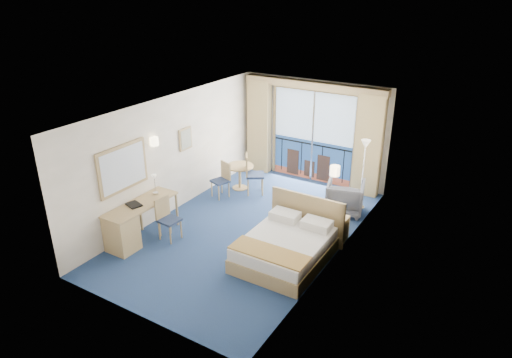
{
  "coord_description": "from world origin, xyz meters",
  "views": [
    {
      "loc": [
        4.62,
        -7.29,
        4.95
      ],
      "look_at": [
        0.09,
        0.2,
        1.14
      ],
      "focal_mm": 32.0,
      "sensor_mm": 36.0,
      "label": 1
    }
  ],
  "objects_px": {
    "table_chair_a": "(252,172)",
    "nightstand": "(337,228)",
    "desk": "(126,228)",
    "bed": "(287,246)",
    "round_table": "(240,171)",
    "armchair": "(345,197)",
    "floor_lamp": "(364,157)",
    "desk_chair": "(166,216)",
    "table_chair_b": "(223,178)"
  },
  "relations": [
    {
      "from": "nightstand",
      "to": "desk_chair",
      "type": "relative_size",
      "value": 0.56
    },
    {
      "from": "table_chair_b",
      "to": "nightstand",
      "type": "bearing_deg",
      "value": 11.68
    },
    {
      "from": "armchair",
      "to": "desk_chair",
      "type": "relative_size",
      "value": 0.93
    },
    {
      "from": "armchair",
      "to": "round_table",
      "type": "distance_m",
      "value": 2.8
    },
    {
      "from": "bed",
      "to": "table_chair_a",
      "type": "distance_m",
      "value": 3.11
    },
    {
      "from": "armchair",
      "to": "round_table",
      "type": "relative_size",
      "value": 1.19
    },
    {
      "from": "armchair",
      "to": "desk_chair",
      "type": "bearing_deg",
      "value": 32.39
    },
    {
      "from": "desk_chair",
      "to": "table_chair_b",
      "type": "distance_m",
      "value": 2.27
    },
    {
      "from": "desk",
      "to": "table_chair_a",
      "type": "bearing_deg",
      "value": 77.31
    },
    {
      "from": "armchair",
      "to": "table_chair_b",
      "type": "relative_size",
      "value": 0.95
    },
    {
      "from": "round_table",
      "to": "bed",
      "type": "bearing_deg",
      "value": -41.92
    },
    {
      "from": "nightstand",
      "to": "table_chair_a",
      "type": "bearing_deg",
      "value": 159.99
    },
    {
      "from": "bed",
      "to": "table_chair_b",
      "type": "bearing_deg",
      "value": 147.6
    },
    {
      "from": "bed",
      "to": "armchair",
      "type": "height_order",
      "value": "bed"
    },
    {
      "from": "table_chair_a",
      "to": "nightstand",
      "type": "bearing_deg",
      "value": -142.38
    },
    {
      "from": "armchair",
      "to": "desk",
      "type": "distance_m",
      "value": 4.89
    },
    {
      "from": "desk_chair",
      "to": "table_chair_b",
      "type": "bearing_deg",
      "value": 8.63
    },
    {
      "from": "bed",
      "to": "desk",
      "type": "bearing_deg",
      "value": -156.76
    },
    {
      "from": "round_table",
      "to": "table_chair_a",
      "type": "height_order",
      "value": "table_chair_a"
    },
    {
      "from": "table_chair_b",
      "to": "round_table",
      "type": "bearing_deg",
      "value": 99.23
    },
    {
      "from": "desk_chair",
      "to": "bed",
      "type": "bearing_deg",
      "value": -73.2
    },
    {
      "from": "bed",
      "to": "desk_chair",
      "type": "relative_size",
      "value": 2.12
    },
    {
      "from": "bed",
      "to": "armchair",
      "type": "xyz_separation_m",
      "value": [
        0.23,
        2.45,
        0.1
      ]
    },
    {
      "from": "floor_lamp",
      "to": "table_chair_b",
      "type": "relative_size",
      "value": 1.92
    },
    {
      "from": "desk_chair",
      "to": "desk",
      "type": "bearing_deg",
      "value": 151.84
    },
    {
      "from": "desk",
      "to": "table_chair_b",
      "type": "xyz_separation_m",
      "value": [
        0.26,
        2.97,
        0.06
      ]
    },
    {
      "from": "armchair",
      "to": "floor_lamp",
      "type": "xyz_separation_m",
      "value": [
        0.24,
        0.39,
        0.9
      ]
    },
    {
      "from": "round_table",
      "to": "table_chair_a",
      "type": "distance_m",
      "value": 0.43
    },
    {
      "from": "desk",
      "to": "round_table",
      "type": "bearing_deg",
      "value": 83.95
    },
    {
      "from": "armchair",
      "to": "desk",
      "type": "relative_size",
      "value": 0.5
    },
    {
      "from": "bed",
      "to": "nightstand",
      "type": "bearing_deg",
      "value": 66.23
    },
    {
      "from": "nightstand",
      "to": "desk_chair",
      "type": "distance_m",
      "value": 3.55
    },
    {
      "from": "armchair",
      "to": "round_table",
      "type": "height_order",
      "value": "armchair"
    },
    {
      "from": "bed",
      "to": "table_chair_a",
      "type": "bearing_deg",
      "value": 134.18
    },
    {
      "from": "floor_lamp",
      "to": "desk",
      "type": "distance_m",
      "value": 5.41
    },
    {
      "from": "floor_lamp",
      "to": "desk",
      "type": "relative_size",
      "value": 1.01
    },
    {
      "from": "bed",
      "to": "table_chair_b",
      "type": "distance_m",
      "value": 3.18
    },
    {
      "from": "nightstand",
      "to": "floor_lamp",
      "type": "distance_m",
      "value": 1.91
    },
    {
      "from": "nightstand",
      "to": "table_chair_a",
      "type": "xyz_separation_m",
      "value": [
        -2.7,
        0.98,
        0.33
      ]
    },
    {
      "from": "floor_lamp",
      "to": "desk",
      "type": "xyz_separation_m",
      "value": [
        -3.42,
        -4.11,
        -0.85
      ]
    },
    {
      "from": "desk_chair",
      "to": "table_chair_a",
      "type": "height_order",
      "value": "table_chair_a"
    },
    {
      "from": "table_chair_a",
      "to": "round_table",
      "type": "bearing_deg",
      "value": 46.19
    },
    {
      "from": "bed",
      "to": "nightstand",
      "type": "relative_size",
      "value": 3.8
    },
    {
      "from": "round_table",
      "to": "table_chair_a",
      "type": "xyz_separation_m",
      "value": [
        0.41,
        -0.08,
        0.1
      ]
    },
    {
      "from": "floor_lamp",
      "to": "nightstand",
      "type": "bearing_deg",
      "value": -87.54
    },
    {
      "from": "desk_chair",
      "to": "floor_lamp",
      "type": "bearing_deg",
      "value": -37.05
    },
    {
      "from": "floor_lamp",
      "to": "round_table",
      "type": "relative_size",
      "value": 2.39
    },
    {
      "from": "floor_lamp",
      "to": "round_table",
      "type": "distance_m",
      "value": 3.19
    },
    {
      "from": "table_chair_b",
      "to": "table_chair_a",
      "type": "bearing_deg",
      "value": 64.88
    },
    {
      "from": "desk",
      "to": "table_chair_a",
      "type": "distance_m",
      "value": 3.58
    }
  ]
}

